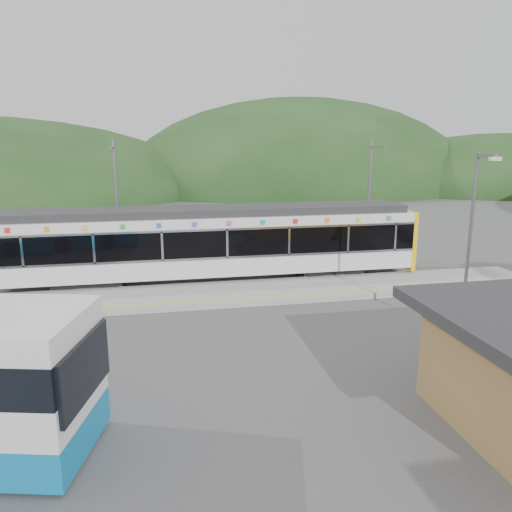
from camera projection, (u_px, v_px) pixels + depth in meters
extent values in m
plane|color=#4C4C4F|center=(288.00, 319.00, 19.89)|extent=(120.00, 120.00, 0.00)
ellipsoid|color=#1E3D19|center=(299.00, 188.00, 74.52)|extent=(52.00, 39.00, 26.00)
ellipsoid|color=#1E3D19|center=(498.00, 188.00, 74.28)|extent=(44.00, 33.00, 16.00)
cube|color=#9E9E99|center=(270.00, 291.00, 23.01)|extent=(26.00, 3.20, 0.30)
cube|color=yellow|center=(277.00, 296.00, 21.73)|extent=(26.00, 0.10, 0.01)
cube|color=black|center=(90.00, 282.00, 23.98)|extent=(3.20, 2.20, 0.56)
cube|color=black|center=(327.00, 270.00, 26.26)|extent=(3.20, 2.20, 0.56)
cube|color=silver|center=(213.00, 261.00, 24.95)|extent=(20.00, 2.90, 0.92)
cube|color=black|center=(213.00, 238.00, 24.69)|extent=(20.00, 2.96, 1.45)
cube|color=silver|center=(217.00, 258.00, 23.40)|extent=(20.00, 0.05, 0.10)
cube|color=silver|center=(216.00, 230.00, 23.10)|extent=(20.00, 0.05, 0.10)
cube|color=silver|center=(213.00, 219.00, 24.47)|extent=(20.00, 2.90, 0.45)
cube|color=#2D2D30|center=(212.00, 211.00, 24.38)|extent=(19.40, 2.50, 0.36)
cube|color=yellow|center=(401.00, 237.00, 26.68)|extent=(0.24, 2.92, 3.00)
cube|color=silver|center=(22.00, 252.00, 21.64)|extent=(0.10, 0.05, 1.35)
cube|color=silver|center=(94.00, 249.00, 22.21)|extent=(0.10, 0.05, 1.35)
cube|color=silver|center=(162.00, 246.00, 22.78)|extent=(0.10, 0.05, 1.35)
cube|color=silver|center=(227.00, 244.00, 23.35)|extent=(0.10, 0.05, 1.35)
cube|color=silver|center=(289.00, 241.00, 23.91)|extent=(0.10, 0.05, 1.35)
cube|color=silver|center=(348.00, 239.00, 24.48)|extent=(0.10, 0.05, 1.35)
cube|color=silver|center=(395.00, 237.00, 24.96)|extent=(0.10, 0.05, 1.35)
cube|color=red|center=(7.00, 230.00, 21.34)|extent=(0.22, 0.04, 0.22)
cube|color=orange|center=(47.00, 229.00, 21.64)|extent=(0.22, 0.04, 0.22)
cube|color=yellow|center=(85.00, 228.00, 21.95)|extent=(0.22, 0.04, 0.22)
cube|color=green|center=(123.00, 227.00, 22.25)|extent=(0.22, 0.04, 0.22)
cube|color=blue|center=(159.00, 226.00, 22.55)|extent=(0.22, 0.04, 0.22)
cube|color=purple|center=(195.00, 224.00, 22.86)|extent=(0.22, 0.04, 0.22)
cube|color=#E54C8C|center=(229.00, 223.00, 23.16)|extent=(0.22, 0.04, 0.22)
cube|color=#19A5A5|center=(263.00, 222.00, 23.46)|extent=(0.22, 0.04, 0.22)
cube|color=red|center=(295.00, 221.00, 23.76)|extent=(0.22, 0.04, 0.22)
cube|color=orange|center=(327.00, 220.00, 24.07)|extent=(0.22, 0.04, 0.22)
cube|color=yellow|center=(359.00, 219.00, 24.37)|extent=(0.22, 0.04, 0.22)
cube|color=green|center=(389.00, 218.00, 24.67)|extent=(0.22, 0.04, 0.22)
cylinder|color=slate|center=(117.00, 208.00, 25.99)|extent=(0.18, 0.18, 7.00)
cube|color=slate|center=(112.00, 147.00, 24.52)|extent=(0.08, 1.80, 0.08)
cylinder|color=slate|center=(369.00, 202.00, 28.64)|extent=(0.18, 0.18, 7.00)
cube|color=slate|center=(378.00, 147.00, 27.18)|extent=(0.08, 1.80, 0.08)
cylinder|color=black|center=(5.00, 434.00, 11.19)|extent=(1.68, 3.08, 1.01)
cylinder|color=slate|center=(469.00, 249.00, 17.25)|extent=(0.12, 0.12, 6.58)
cube|color=slate|center=(487.00, 155.00, 16.06)|extent=(0.20, 1.10, 0.12)
cube|color=silver|center=(497.00, 159.00, 15.61)|extent=(0.36, 0.20, 0.12)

